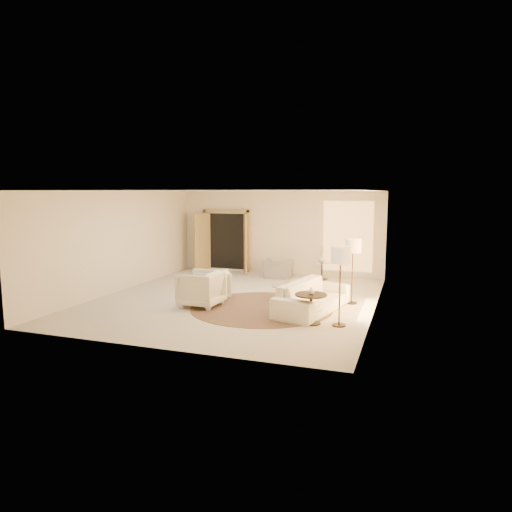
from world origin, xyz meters
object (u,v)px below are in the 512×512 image
(armchair_left, at_px, (214,283))
(end_vase, at_px, (311,291))
(bowl, at_px, (292,285))
(side_table, at_px, (322,269))
(end_table, at_px, (311,303))
(floor_lamp_far, at_px, (341,259))
(armchair_right, at_px, (201,287))
(accent_chair, at_px, (278,266))
(sofa, at_px, (312,297))
(side_vase, at_px, (322,259))
(coffee_table, at_px, (292,292))
(floor_lamp_near, at_px, (353,249))

(armchair_left, bearing_deg, end_vase, 32.90)
(bowl, height_order, end_vase, end_vase)
(armchair_left, relative_size, side_table, 1.41)
(end_table, xyz_separation_m, floor_lamp_far, (0.59, 0.03, 0.98))
(armchair_right, relative_size, accent_chair, 1.08)
(sofa, height_order, side_vase, side_vase)
(armchair_left, relative_size, end_vase, 5.09)
(sofa, relative_size, accent_chair, 2.74)
(bowl, relative_size, side_vase, 1.65)
(coffee_table, bearing_deg, armchair_right, -149.02)
(end_table, distance_m, floor_lamp_far, 1.14)
(bowl, bearing_deg, side_vase, 87.14)
(sofa, distance_m, armchair_right, 2.70)
(armchair_right, distance_m, floor_lamp_near, 3.85)
(sofa, height_order, side_table, sofa)
(end_vase, distance_m, side_vase, 5.01)
(side_table, distance_m, end_vase, 5.02)
(coffee_table, height_order, bowl, bowl)
(armchair_right, relative_size, end_vase, 6.15)
(sofa, bearing_deg, side_vase, 20.11)
(sofa, height_order, bowl, sofa)
(floor_lamp_near, bearing_deg, side_table, 114.33)
(armchair_right, height_order, coffee_table, armchair_right)
(accent_chair, distance_m, end_vase, 5.28)
(armchair_right, relative_size, bowl, 2.58)
(side_table, relative_size, side_vase, 2.49)
(side_table, bearing_deg, armchair_left, -122.50)
(sofa, bearing_deg, armchair_right, 110.72)
(side_table, bearing_deg, side_vase, 63.43)
(sofa, distance_m, armchair_left, 2.78)
(armchair_left, bearing_deg, accent_chair, 137.18)
(end_table, bearing_deg, coffee_table, 116.08)
(coffee_table, bearing_deg, side_table, 87.14)
(end_vase, bearing_deg, armchair_left, 152.41)
(floor_lamp_far, bearing_deg, side_vase, 104.85)
(accent_chair, xyz_separation_m, bowl, (1.25, -3.04, 0.05))
(sofa, relative_size, side_vase, 10.79)
(armchair_right, xyz_separation_m, bowl, (1.98, 1.19, -0.04))
(floor_lamp_near, relative_size, floor_lamp_far, 0.98)
(end_vase, xyz_separation_m, side_vase, (-0.71, 4.96, -0.05))
(armchair_right, bearing_deg, accent_chair, 173.02)
(accent_chair, distance_m, end_table, 5.27)
(accent_chair, relative_size, side_table, 1.59)
(end_table, distance_m, bowl, 1.98)
(armchair_right, height_order, side_table, armchair_right)
(end_table, xyz_separation_m, side_vase, (-0.71, 4.96, 0.23))
(armchair_right, height_order, bowl, armchair_right)
(armchair_left, height_order, bowl, armchair_left)
(sofa, height_order, floor_lamp_far, floor_lamp_far)
(armchair_right, distance_m, floor_lamp_far, 3.61)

